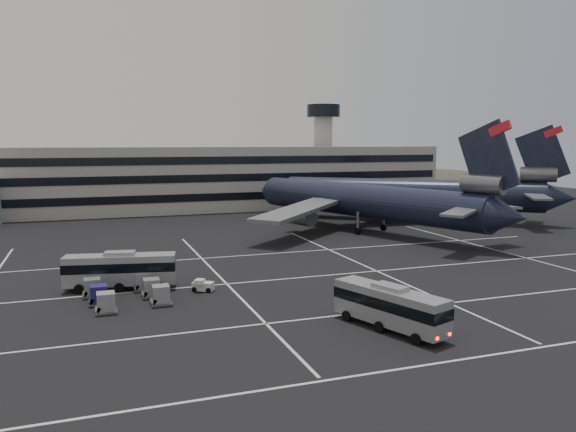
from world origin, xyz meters
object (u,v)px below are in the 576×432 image
Objects in this scene: trijet_main at (365,201)px; bus_far at (120,269)px; uld_cluster at (126,292)px; bus_near at (390,305)px.

bus_far is at bearing -168.27° from trijet_main.
uld_cluster is (-40.78, -29.90, -4.35)m from trijet_main.
trijet_main is 6.03× the size of uld_cluster.
trijet_main is 4.88× the size of bus_far.
bus_far reaches higher than bus_near.
uld_cluster is (0.21, -4.59, -1.26)m from bus_far.
bus_near is 0.93× the size of bus_far.
bus_near is 25.07m from uld_cluster.
bus_far reaches higher than uld_cluster.
trijet_main is 48.27m from bus_far.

